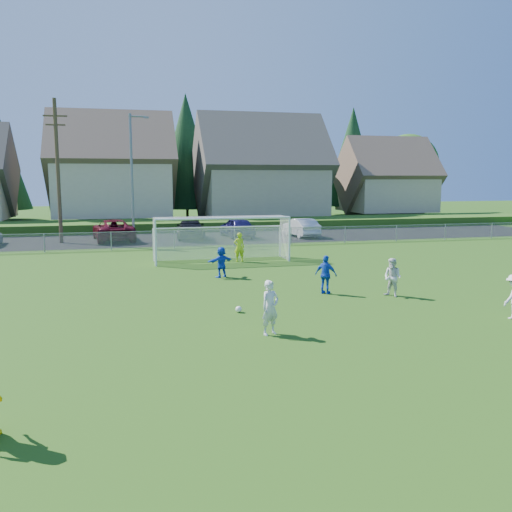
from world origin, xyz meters
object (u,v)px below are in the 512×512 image
object	(u,v)px
player_white_a	(270,308)
player_blue_a	(326,275)
soccer_ball	(239,309)
car_f	(301,227)
car_c	(113,230)
soccer_goal	(221,232)
player_white_b	(393,278)
car_d	(190,229)
car_e	(237,227)
player_blue_b	(221,262)
goalkeeper	(239,247)

from	to	relation	value
player_white_a	player_blue_a	distance (m)	6.16
soccer_ball	car_f	xyz separation A→B (m)	(9.87, 22.39, 0.61)
car_c	soccer_goal	distance (m)	12.89
player_blue_a	car_f	size ratio (longest dim) A/B	0.35
soccer_goal	soccer_ball	bearing A→B (deg)	-97.44
player_white_a	player_blue_a	world-z (taller)	player_white_a
player_white_b	player_blue_a	bearing A→B (deg)	-146.40
player_white_b	player_blue_a	world-z (taller)	player_blue_a
player_blue_a	car_d	bearing A→B (deg)	-39.16
car_c	player_white_b	bearing A→B (deg)	109.00
soccer_ball	car_c	xyz separation A→B (m)	(-4.39, 23.11, 0.68)
car_e	car_f	bearing A→B (deg)	164.62
player_white_a	car_d	xyz separation A→B (m)	(0.90, 25.72, -0.08)
soccer_ball	player_blue_b	distance (m)	6.75
player_white_a	player_white_b	size ratio (longest dim) A/B	1.08
player_blue_b	car_e	bearing A→B (deg)	-130.04
soccer_ball	soccer_goal	bearing A→B (deg)	82.56
goalkeeper	player_blue_b	bearing A→B (deg)	69.50
player_white_a	goalkeeper	size ratio (longest dim) A/B	1.01
car_c	car_d	bearing A→B (deg)	171.08
soccer_ball	player_blue_b	xyz separation A→B (m)	(0.63, 6.69, 0.61)
player_white_b	car_f	world-z (taller)	player_white_b
goalkeeper	soccer_goal	xyz separation A→B (m)	(-0.93, 0.55, 0.82)
player_white_a	player_blue_b	xyz separation A→B (m)	(0.29, 9.51, -0.10)
car_e	goalkeeper	bearing A→B (deg)	71.93
goalkeeper	car_c	world-z (taller)	goalkeeper
player_blue_b	car_d	distance (m)	16.22
car_d	soccer_goal	size ratio (longest dim) A/B	0.68
car_f	soccer_goal	size ratio (longest dim) A/B	0.59
soccer_ball	car_d	size ratio (longest dim) A/B	0.04
goalkeeper	soccer_goal	bearing A→B (deg)	-28.91
car_e	soccer_ball	bearing A→B (deg)	71.47
player_white_a	car_d	world-z (taller)	player_white_a
soccer_ball	player_blue_a	distance (m)	4.59
player_blue_b	soccer_goal	world-z (taller)	soccer_goal
car_e	car_f	world-z (taller)	car_e
car_d	car_f	bearing A→B (deg)	-177.67
goalkeeper	player_blue_a	bearing A→B (deg)	101.68
soccer_ball	player_white_a	distance (m)	2.92
soccer_ball	player_white_b	distance (m)	6.46
player_blue_b	goalkeeper	size ratio (longest dim) A/B	0.89
player_white_b	car_d	bearing A→B (deg)	162.36
player_blue_b	car_c	bearing A→B (deg)	-98.54
player_white_a	car_d	bearing A→B (deg)	64.37
player_white_a	player_white_b	distance (m)	7.12
soccer_ball	player_blue_b	world-z (taller)	player_blue_b
player_white_b	player_blue_b	xyz separation A→B (m)	(-5.71, 5.69, -0.04)
soccer_ball	player_blue_a	xyz separation A→B (m)	(4.02, 2.12, 0.66)
car_f	player_white_a	bearing A→B (deg)	64.85
car_f	soccer_ball	bearing A→B (deg)	61.77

